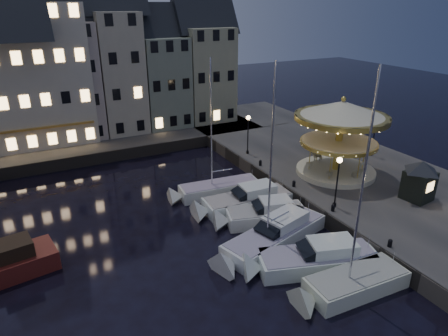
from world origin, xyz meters
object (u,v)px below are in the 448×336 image
streetlamp_c (248,129)px  motorboat_e (243,201)px  carousel (341,124)px  ticket_kiosk (421,174)px  motorboat_d (261,215)px  streetlamp_d (375,131)px  motorboat_c (272,237)px  motorboat_b (311,260)px  streetlamp_b (338,175)px  motorboat_f (213,190)px  motorboat_a (349,285)px  bollard_b (333,207)px  bollard_d (260,163)px  bollard_a (390,243)px  bollard_c (294,183)px

streetlamp_c → motorboat_e: size_ratio=0.48×
carousel → ticket_kiosk: bearing=-72.9°
motorboat_d → carousel: 11.65m
streetlamp_c → streetlamp_d: 13.04m
motorboat_c → motorboat_b: bearing=-77.1°
streetlamp_b → carousel: 7.22m
streetlamp_b → motorboat_f: 11.27m
motorboat_a → motorboat_d: motorboat_a is taller
motorboat_c → streetlamp_b: bearing=5.7°
motorboat_e → motorboat_b: bearing=-91.3°
streetlamp_b → bollard_b: bearing=-140.2°
motorboat_c → bollard_d: bearing=61.8°
bollard_a → bollard_b: same height
bollard_c → motorboat_f: motorboat_f is taller
motorboat_b → bollard_b: bearing=36.3°
bollard_c → motorboat_a: motorboat_a is taller
motorboat_d → motorboat_e: (-0.03, 2.72, 0.00)m
bollard_a → motorboat_f: bearing=112.0°
streetlamp_d → carousel: 7.22m
bollard_d → bollard_a: bearing=-90.0°
streetlamp_b → motorboat_d: bearing=155.1°
streetlamp_b → streetlamp_d: 13.29m
bollard_b → ticket_kiosk: bearing=-11.9°
motorboat_c → ticket_kiosk: (13.15, -1.44, 2.86)m
bollard_a → ticket_kiosk: size_ratio=0.15×
bollard_b → motorboat_b: size_ratio=0.06×
streetlamp_d → streetlamp_c: bearing=150.1°
bollard_b → carousel: 8.91m
streetlamp_b → motorboat_f: motorboat_f is taller
motorboat_c → carousel: motorboat_c is taller
motorboat_f → ticket_kiosk: (13.34, -10.60, 3.02)m
bollard_a → motorboat_b: 5.34m
streetlamp_c → motorboat_e: bearing=-122.4°
motorboat_e → motorboat_c: bearing=-99.8°
streetlamp_d → bollard_b: (-11.90, -7.50, -2.41)m
motorboat_f → bollard_d: bearing=14.0°
streetlamp_d → motorboat_f: motorboat_f is taller
bollard_d → carousel: size_ratio=0.07×
streetlamp_d → motorboat_a: motorboat_a is taller
streetlamp_d → ticket_kiosk: (-4.44, -9.07, -0.47)m
motorboat_e → ticket_kiosk: (12.15, -7.23, 2.90)m
motorboat_a → streetlamp_d: bearing=40.7°
bollard_d → motorboat_a: size_ratio=0.05×
streetlamp_c → motorboat_a: 21.45m
bollard_d → bollard_c: bearing=-90.0°
bollard_d → motorboat_d: bearing=-121.7°
motorboat_a → motorboat_d: 9.50m
streetlamp_d → bollard_a: size_ratio=7.32×
streetlamp_c → bollard_c: bearing=-93.8°
streetlamp_c → motorboat_c: (-6.29, -14.13, -3.34)m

